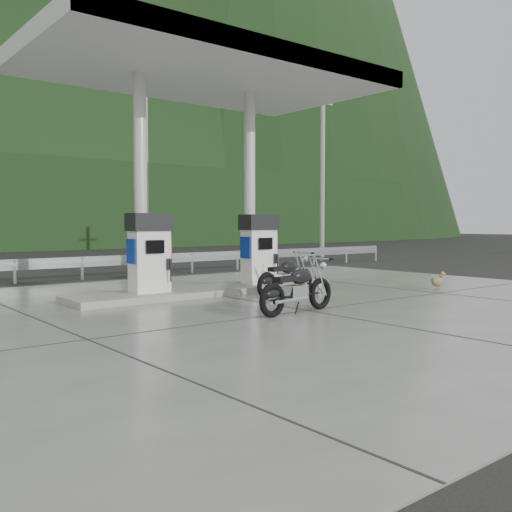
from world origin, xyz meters
TOP-DOWN VIEW (x-y plane):
  - ground at (0.00, 0.00)m, footprint 160.00×160.00m
  - forecourt_apron at (0.00, 0.00)m, footprint 18.00×14.00m
  - pump_island at (0.00, 2.50)m, footprint 7.00×1.40m
  - gas_pump_left at (-1.60, 2.50)m, footprint 0.95×0.55m
  - gas_pump_right at (1.60, 2.50)m, footprint 0.95×0.55m
  - canopy_column_left at (-1.60, 2.90)m, footprint 0.30×0.30m
  - canopy_column_right at (1.60, 2.90)m, footprint 0.30×0.30m
  - canopy_roof at (0.00, 2.50)m, footprint 8.50×5.00m
  - guardrail at (0.00, 8.00)m, footprint 26.00×0.16m
  - road at (0.00, 11.50)m, footprint 60.00×7.00m
  - utility_pole_b at (2.00, 9.50)m, footprint 0.22×0.22m
  - utility_pole_c at (11.00, 9.50)m, footprint 0.22×0.22m
  - motorcycle_left at (-0.35, -1.09)m, footprint 1.97×0.82m
  - motorcycle_right at (1.13, 0.91)m, footprint 1.96×0.92m
  - duck at (5.13, -0.53)m, footprint 0.56×0.17m

SIDE VIEW (x-z plane):
  - ground at x=0.00m, z-range 0.00..0.00m
  - road at x=0.00m, z-range 0.00..0.01m
  - forecourt_apron at x=0.00m, z-range 0.00..0.02m
  - pump_island at x=0.00m, z-range 0.02..0.17m
  - duck at x=5.13m, z-range 0.02..0.42m
  - motorcycle_right at x=1.13m, z-range 0.02..0.91m
  - motorcycle_left at x=-0.35m, z-range 0.02..0.93m
  - guardrail at x=0.00m, z-range 0.00..1.42m
  - gas_pump_left at x=-1.60m, z-range 0.17..1.97m
  - gas_pump_right at x=1.60m, z-range 0.17..1.97m
  - canopy_column_left at x=-1.60m, z-range 0.17..5.17m
  - canopy_column_right at x=1.60m, z-range 0.17..5.17m
  - utility_pole_b at x=2.00m, z-range 0.00..8.00m
  - utility_pole_c at x=11.00m, z-range 0.00..8.00m
  - canopy_roof at x=0.00m, z-range 5.17..5.57m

